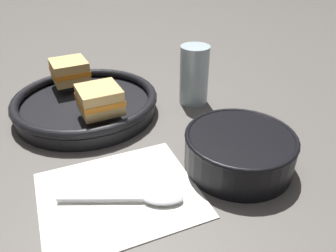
% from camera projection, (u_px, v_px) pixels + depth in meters
% --- Properties ---
extents(ground_plane, '(4.00, 4.00, 0.00)m').
position_uv_depth(ground_plane, '(156.00, 154.00, 0.56)').
color(ground_plane, '#56514C').
extents(napkin, '(0.24, 0.21, 0.00)m').
position_uv_depth(napkin, '(119.00, 194.00, 0.47)').
color(napkin, white).
rests_on(napkin, ground_plane).
extents(soup_bowl, '(0.17, 0.17, 0.06)m').
position_uv_depth(soup_bowl, '(239.00, 148.00, 0.51)').
color(soup_bowl, black).
rests_on(soup_bowl, ground_plane).
extents(spoon, '(0.16, 0.10, 0.01)m').
position_uv_depth(spoon, '(146.00, 198.00, 0.46)').
color(spoon, '#B7B7BC').
rests_on(spoon, napkin).
extents(skillet, '(0.29, 0.29, 0.04)m').
position_uv_depth(skillet, '(86.00, 103.00, 0.67)').
color(skillet, black).
rests_on(skillet, ground_plane).
extents(sandwich_near_left, '(0.08, 0.08, 0.05)m').
position_uv_depth(sandwich_near_left, '(70.00, 71.00, 0.71)').
color(sandwich_near_left, '#DBB26B').
rests_on(sandwich_near_left, skillet).
extents(sandwich_near_right, '(0.08, 0.08, 0.05)m').
position_uv_depth(sandwich_near_right, '(100.00, 99.00, 0.59)').
color(sandwich_near_right, '#DBB26B').
rests_on(sandwich_near_right, skillet).
extents(drinking_glass, '(0.06, 0.06, 0.13)m').
position_uv_depth(drinking_glass, '(194.00, 75.00, 0.69)').
color(drinking_glass, silver).
rests_on(drinking_glass, ground_plane).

